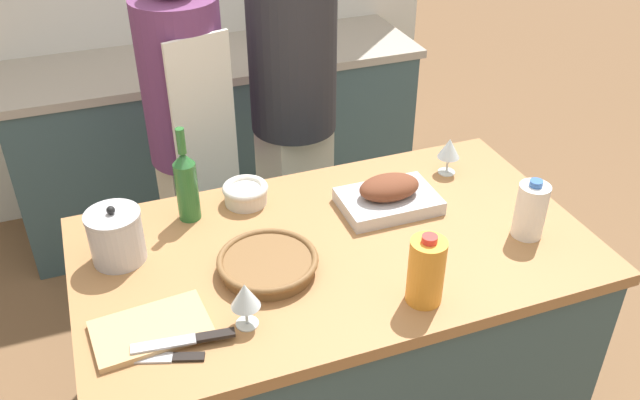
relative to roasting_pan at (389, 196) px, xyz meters
name	(u,v)px	position (x,y,z in m)	size (l,w,h in m)	color
kitchen_island	(333,353)	(-0.23, -0.13, -0.50)	(1.52, 0.86, 0.92)	#3D565B
back_counter	(219,137)	(-0.23, 1.52, -0.51)	(2.05, 0.60, 0.90)	#3D565B
roasting_pan	(389,196)	(0.00, 0.00, 0.00)	(0.31, 0.21, 0.11)	#BCBCC1
wicker_basket	(268,263)	(-0.46, -0.17, -0.02)	(0.29, 0.29, 0.05)	brown
cutting_board	(151,329)	(-0.80, -0.30, -0.03)	(0.30, 0.20, 0.02)	tan
stock_pot	(116,236)	(-0.84, 0.03, 0.04)	(0.16, 0.16, 0.18)	#B7B7BC
mixing_bowl	(245,193)	(-0.42, 0.19, -0.01)	(0.15, 0.15, 0.07)	beige
juice_jug	(426,271)	(-0.10, -0.43, 0.05)	(0.10, 0.10, 0.21)	orange
milk_jug	(531,210)	(0.33, -0.28, 0.05)	(0.09, 0.09, 0.19)	white
wine_bottle_green	(186,184)	(-0.61, 0.17, 0.08)	(0.07, 0.07, 0.31)	#28662D
wine_glass_left	(449,149)	(0.28, 0.12, 0.05)	(0.08, 0.08, 0.13)	silver
wine_glass_right	(245,296)	(-0.57, -0.36, 0.05)	(0.08, 0.08, 0.13)	silver
knife_chef	(187,340)	(-0.73, -0.38, -0.02)	(0.26, 0.06, 0.01)	#B7B7BC
knife_paring	(166,358)	(-0.78, -0.41, -0.04)	(0.20, 0.09, 0.01)	#B7B7BC
condiment_bottle_tall	(289,29)	(0.19, 1.59, 0.00)	(0.05, 0.05, 0.13)	maroon
condiment_bottle_short	(272,23)	(0.12, 1.66, 0.02)	(0.05, 0.05, 0.18)	#234C28
person_cook_aproned	(189,131)	(-0.49, 0.80, -0.07)	(0.32, 0.35, 1.61)	beige
person_cook_guest	(293,99)	(-0.05, 0.80, 0.00)	(0.35, 0.35, 1.73)	beige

